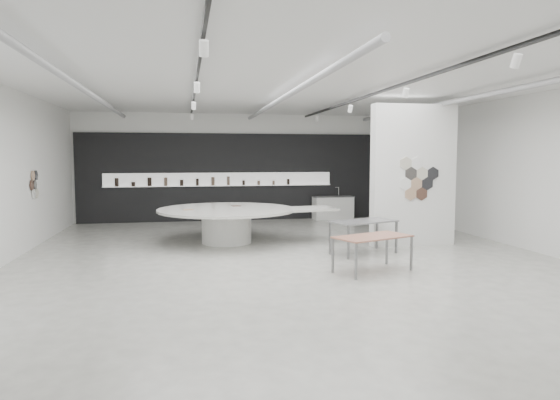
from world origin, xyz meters
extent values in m
cube|color=beige|center=(0.00, 0.00, -0.01)|extent=(12.00, 14.00, 0.01)
cube|color=silver|center=(0.00, 0.00, 3.80)|extent=(12.00, 14.00, 0.01)
cube|color=white|center=(0.00, 7.00, 1.90)|extent=(12.00, 0.01, 3.80)
cube|color=white|center=(0.00, -7.00, 1.90)|extent=(12.00, 0.01, 3.80)
cube|color=white|center=(6.00, 0.00, 1.90)|extent=(0.01, 14.00, 3.80)
cylinder|color=#939396|center=(-4.20, 0.50, 3.62)|extent=(0.12, 12.00, 0.12)
cylinder|color=#939396|center=(0.00, 0.50, 3.62)|extent=(0.12, 12.00, 0.12)
cylinder|color=#939396|center=(4.20, 0.50, 3.62)|extent=(0.12, 12.00, 0.12)
cube|color=black|center=(-2.00, 0.00, 3.70)|extent=(0.05, 13.00, 0.06)
cylinder|color=white|center=(-2.00, -5.00, 3.52)|extent=(0.11, 0.18, 0.21)
cylinder|color=white|center=(-2.00, -1.70, 3.52)|extent=(0.11, 0.18, 0.21)
cylinder|color=white|center=(-2.00, 1.60, 3.52)|extent=(0.11, 0.18, 0.21)
cylinder|color=white|center=(-2.00, 4.90, 3.52)|extent=(0.11, 0.18, 0.21)
cube|color=black|center=(2.00, 0.00, 3.70)|extent=(0.05, 13.00, 0.06)
cylinder|color=white|center=(2.00, -5.00, 3.52)|extent=(0.11, 0.18, 0.21)
cylinder|color=white|center=(2.00, -1.70, 3.52)|extent=(0.11, 0.18, 0.21)
cylinder|color=white|center=(2.00, 1.60, 3.52)|extent=(0.11, 0.18, 0.21)
cylinder|color=white|center=(2.00, 4.90, 3.52)|extent=(0.11, 0.18, 0.21)
cylinder|color=white|center=(-5.97, 2.50, 1.35)|extent=(0.03, 0.28, 0.28)
cylinder|color=beige|center=(-5.97, 2.76, 1.35)|extent=(0.03, 0.28, 0.28)
cylinder|color=black|center=(-5.97, 2.63, 1.58)|extent=(0.03, 0.28, 0.28)
cylinder|color=#503428|center=(-5.97, 2.37, 1.58)|extent=(0.03, 0.28, 0.28)
cylinder|color=tan|center=(-5.97, 2.50, 1.81)|extent=(0.03, 0.28, 0.28)
cylinder|color=black|center=(-5.97, 2.76, 1.81)|extent=(0.03, 0.28, 0.28)
cube|color=black|center=(0.00, 6.94, 1.55)|extent=(11.80, 0.10, 3.10)
cube|color=white|center=(-1.00, 6.87, 1.48)|extent=(8.00, 0.06, 0.46)
cube|color=white|center=(-1.00, 6.81, 1.25)|extent=(8.00, 0.18, 0.02)
cylinder|color=black|center=(-4.53, 6.81, 1.41)|extent=(0.13, 0.13, 0.29)
cylinder|color=black|center=(-3.99, 6.81, 1.34)|extent=(0.13, 0.13, 0.15)
cylinder|color=black|center=(-3.44, 6.81, 1.42)|extent=(0.14, 0.14, 0.30)
cylinder|color=brown|center=(-2.90, 6.81, 1.41)|extent=(0.12, 0.12, 0.29)
cylinder|color=black|center=(-2.36, 6.81, 1.37)|extent=(0.12, 0.12, 0.21)
cylinder|color=black|center=(-1.81, 6.81, 1.39)|extent=(0.10, 0.10, 0.25)
cylinder|color=brown|center=(-1.27, 6.81, 1.42)|extent=(0.12, 0.12, 0.30)
cylinder|color=brown|center=(-0.73, 6.81, 1.42)|extent=(0.10, 0.10, 0.31)
cylinder|color=black|center=(-0.19, 6.81, 1.35)|extent=(0.09, 0.09, 0.17)
cylinder|color=brown|center=(0.36, 6.81, 1.35)|extent=(0.10, 0.10, 0.16)
cylinder|color=brown|center=(0.90, 6.81, 1.34)|extent=(0.09, 0.09, 0.15)
cylinder|color=black|center=(1.44, 6.81, 1.37)|extent=(0.09, 0.09, 0.21)
cube|color=white|center=(3.50, 1.00, 1.80)|extent=(2.20, 0.35, 3.60)
cylinder|color=tan|center=(3.50, 0.81, 1.60)|extent=(0.34, 0.03, 0.34)
cylinder|color=black|center=(3.80, 0.81, 1.60)|extent=(0.34, 0.03, 0.34)
cylinder|color=white|center=(3.20, 0.81, 1.60)|extent=(0.34, 0.03, 0.34)
cylinder|color=beige|center=(3.65, 0.81, 1.86)|extent=(0.34, 0.03, 0.34)
cylinder|color=black|center=(3.35, 0.81, 1.86)|extent=(0.34, 0.03, 0.34)
cylinder|color=#503428|center=(3.65, 0.81, 1.34)|extent=(0.34, 0.03, 0.34)
cylinder|color=tan|center=(3.35, 0.81, 1.34)|extent=(0.34, 0.03, 0.34)
cylinder|color=black|center=(3.95, 0.81, 1.86)|extent=(0.34, 0.03, 0.34)
cylinder|color=white|center=(3.50, 0.81, 2.12)|extent=(0.34, 0.03, 0.34)
cylinder|color=beige|center=(3.20, 0.81, 2.12)|extent=(0.34, 0.03, 0.34)
cylinder|color=white|center=(-1.17, 2.23, 0.43)|extent=(1.47, 1.47, 0.86)
cylinder|color=beige|center=(-1.17, 2.23, 0.89)|extent=(4.06, 4.06, 0.06)
cube|color=beige|center=(0.89, 2.00, 0.89)|extent=(1.73, 1.21, 0.06)
cube|color=tan|center=(-2.17, 2.10, 0.92)|extent=(0.27, 0.21, 0.01)
cube|color=#503428|center=(-0.85, 2.89, 0.92)|extent=(0.27, 0.21, 0.01)
cube|color=#A26853|center=(1.40, -1.64, 0.70)|extent=(1.71, 1.28, 0.03)
cube|color=slate|center=(0.85, -2.22, 0.34)|extent=(0.05, 0.05, 0.69)
cube|color=slate|center=(0.60, -1.58, 0.34)|extent=(0.05, 0.05, 0.69)
cube|color=slate|center=(2.20, -1.69, 0.34)|extent=(0.05, 0.05, 0.69)
cube|color=slate|center=(1.95, -1.05, 0.34)|extent=(0.05, 0.05, 0.69)
cube|color=slate|center=(1.87, 0.15, 0.77)|extent=(1.70, 1.24, 0.03)
cube|color=slate|center=(1.31, -0.41, 0.38)|extent=(0.06, 0.06, 0.75)
cube|color=slate|center=(1.08, 0.22, 0.38)|extent=(0.06, 0.06, 0.75)
cube|color=slate|center=(2.66, 0.08, 0.38)|extent=(0.06, 0.06, 0.75)
cube|color=slate|center=(2.43, 0.72, 0.38)|extent=(0.06, 0.06, 0.75)
cube|color=white|center=(3.06, 6.54, 0.41)|extent=(1.47, 0.63, 0.81)
cube|color=slate|center=(3.06, 6.54, 0.83)|extent=(1.51, 0.67, 0.03)
cylinder|color=silver|center=(3.32, 6.69, 1.00)|extent=(0.02, 0.02, 0.32)
cylinder|color=silver|center=(3.25, 6.69, 1.15)|extent=(0.15, 0.03, 0.02)
camera|label=1|loc=(-2.23, -10.89, 2.29)|focal=32.00mm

